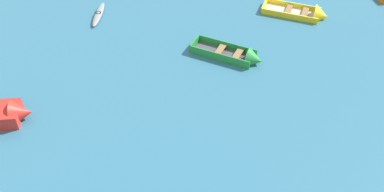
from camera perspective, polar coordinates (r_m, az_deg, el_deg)
name	(u,v)px	position (r m, az deg, el deg)	size (l,w,h in m)	color
kayak_grey_outer_left	(99,14)	(30.14, -11.67, 10.03)	(0.89, 2.94, 0.28)	gray
rowboat_yellow_center	(310,14)	(30.41, 14.59, 9.93)	(4.33, 3.02, 1.35)	beige
rowboat_green_foreground_center	(240,56)	(25.76, 6.03, 4.97)	(4.21, 3.16, 1.17)	#4C4C51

